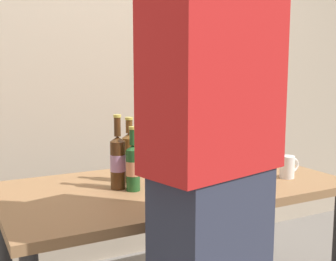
{
  "coord_description": "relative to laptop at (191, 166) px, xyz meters",
  "views": [
    {
      "loc": [
        -0.92,
        -1.72,
        1.27
      ],
      "look_at": [
        -0.03,
        0.0,
        0.98
      ],
      "focal_mm": 45.97,
      "sensor_mm": 36.0,
      "label": 1
    }
  ],
  "objects": [
    {
      "name": "desk",
      "position": [
        -0.14,
        -0.08,
        -0.13
      ],
      "size": [
        1.56,
        0.82,
        0.73
      ],
      "color": "olive",
      "rests_on": "ground"
    },
    {
      "name": "person_figure",
      "position": [
        -0.33,
        -0.68,
        0.14
      ],
      "size": [
        0.49,
        0.36,
        1.82
      ],
      "color": "#2D3347",
      "rests_on": "ground"
    },
    {
      "name": "coffee_mug",
      "position": [
        0.39,
        -0.25,
        0.0
      ],
      "size": [
        0.11,
        0.07,
        0.11
      ],
      "color": "white",
      "rests_on": "desk"
    },
    {
      "name": "beer_bottle_dark",
      "position": [
        -0.32,
        0.04,
        0.07
      ],
      "size": [
        0.07,
        0.07,
        0.31
      ],
      "color": "brown",
      "rests_on": "desk"
    },
    {
      "name": "beer_bottle_green",
      "position": [
        -0.41,
        -0.05,
        0.08
      ],
      "size": [
        0.07,
        0.07,
        0.33
      ],
      "color": "#472B14",
      "rests_on": "desk"
    },
    {
      "name": "back_wall",
      "position": [
        -0.14,
        0.85,
        0.52
      ],
      "size": [
        6.0,
        0.1,
        2.6
      ],
      "primitive_type": "cube",
      "color": "tan",
      "rests_on": "ground"
    },
    {
      "name": "laptop",
      "position": [
        0.0,
        0.0,
        0.0
      ],
      "size": [
        0.45,
        0.42,
        0.22
      ],
      "color": "#B7BABC",
      "rests_on": "desk"
    },
    {
      "name": "beer_bottle_amber",
      "position": [
        -0.36,
        -0.11,
        0.06
      ],
      "size": [
        0.06,
        0.06,
        0.28
      ],
      "color": "#1E5123",
      "rests_on": "desk"
    }
  ]
}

